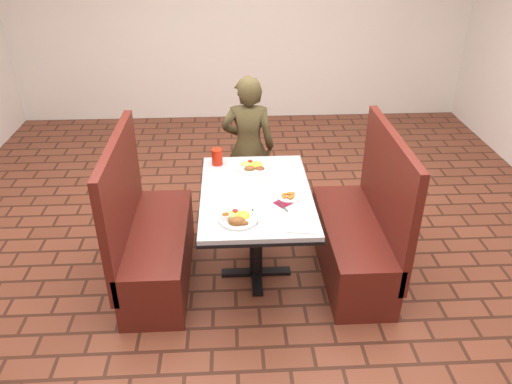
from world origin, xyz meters
TOP-DOWN VIEW (x-y plane):
  - room at (0.00, 0.00)m, footprint 7.00×7.04m
  - dining_table at (0.00, 0.00)m, footprint 0.81×1.21m
  - booth_bench_left at (-0.80, 0.00)m, footprint 0.47×1.20m
  - booth_bench_right at (0.80, 0.00)m, footprint 0.47×1.20m
  - diner_person at (-0.02, 0.98)m, footprint 0.51×0.36m
  - near_dinner_plate at (-0.14, -0.38)m, footprint 0.26×0.26m
  - far_dinner_plate at (-0.00, 0.38)m, footprint 0.26×0.26m
  - plantain_plate at (0.23, -0.09)m, footprint 0.17×0.17m
  - maroon_napkin at (0.18, -0.17)m, footprint 0.14×0.14m
  - spoon_utensil at (0.17, -0.22)m, footprint 0.06×0.13m
  - red_tumbler at (-0.29, 0.47)m, footprint 0.09×0.09m
  - paper_napkin at (0.27, -0.49)m, footprint 0.20×0.16m
  - knife_utensil at (-0.03, -0.34)m, footprint 0.04×0.18m
  - fork_utensil at (-0.12, -0.42)m, footprint 0.07×0.14m
  - lettuce_shreds at (0.04, 0.06)m, footprint 0.28×0.32m

SIDE VIEW (x-z plane):
  - booth_bench_left at x=-0.80m, z-range -0.26..0.92m
  - booth_bench_right at x=0.80m, z-range -0.26..0.92m
  - dining_table at x=0.00m, z-range 0.28..1.03m
  - diner_person at x=-0.02m, z-range 0.00..1.32m
  - lettuce_shreds at x=0.04m, z-range 0.75..0.75m
  - maroon_napkin at x=0.18m, z-range 0.75..0.75m
  - paper_napkin at x=0.27m, z-range 0.75..0.76m
  - spoon_utensil at x=0.17m, z-range 0.75..0.76m
  - fork_utensil at x=-0.12m, z-range 0.76..0.76m
  - plantain_plate at x=0.23m, z-range 0.75..0.77m
  - knife_utensil at x=-0.03m, z-range 0.76..0.76m
  - far_dinner_plate at x=0.00m, z-range 0.74..0.81m
  - near_dinner_plate at x=-0.14m, z-range 0.74..0.82m
  - red_tumbler at x=-0.29m, z-range 0.75..0.88m
  - room at x=0.00m, z-range 0.50..3.32m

